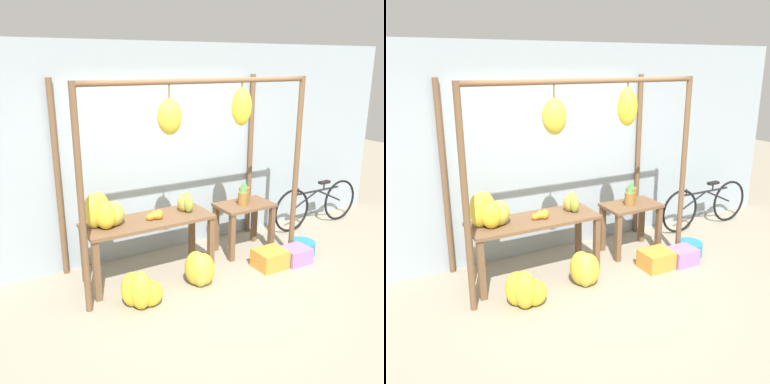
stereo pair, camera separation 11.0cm
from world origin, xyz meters
The scene contains 15 objects.
ground_plane centered at (0.00, 0.00, 0.00)m, with size 20.00×20.00×0.00m, color gray.
shop_wall_back centered at (0.00, 1.57, 1.40)m, with size 8.00×0.08×2.80m.
stall_awning centered at (0.01, 0.71, 1.68)m, with size 2.89×1.14×2.38m.
display_table_main centered at (-0.53, 0.88, 0.63)m, with size 1.57×0.58×0.75m.
display_table_side centered at (0.93, 0.93, 0.51)m, with size 0.77×0.49×0.69m.
banana_pile_on_table centered at (-1.07, 0.93, 0.92)m, with size 0.51×0.51×0.41m.
orange_pile centered at (-0.44, 0.86, 0.79)m, with size 0.24×0.16×0.10m.
pineapple_cluster centered at (0.94, 0.98, 0.82)m, with size 0.25×0.26×0.30m.
banana_pile_ground_left centered at (-0.90, 0.29, 0.19)m, with size 0.48×0.42×0.43m.
banana_pile_ground_right centered at (-0.10, 0.38, 0.21)m, with size 0.38×0.39×0.42m.
fruit_crate_white centered at (0.92, 0.33, 0.12)m, with size 0.39×0.34×0.24m.
blue_bucket centered at (1.56, 0.43, 0.09)m, with size 0.37×0.37×0.18m.
parked_bicycle centered at (2.53, 1.14, 0.36)m, with size 1.75×0.08×0.73m.
papaya_pile centered at (0.00, 0.91, 0.86)m, with size 0.24×0.26×0.24m.
fruit_crate_purple centered at (1.30, 0.27, 0.11)m, with size 0.35×0.30×0.21m.
Camera 2 is at (-2.34, -3.59, 2.54)m, focal length 40.00 mm.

